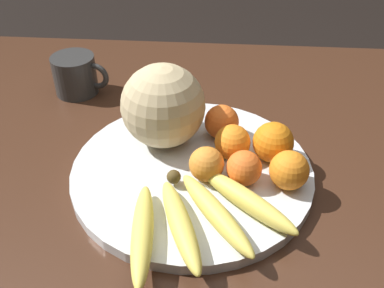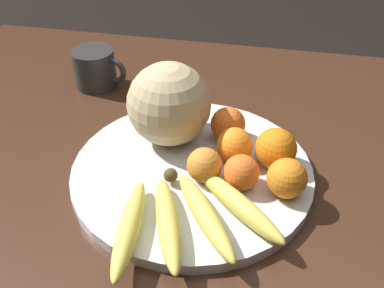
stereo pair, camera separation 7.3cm
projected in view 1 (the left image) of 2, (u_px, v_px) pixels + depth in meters
name	position (u px, v px, depth m)	size (l,w,h in m)	color
kitchen_table	(176.00, 199.00, 0.86)	(1.27, 1.00, 0.71)	#3D2316
fruit_bowl	(192.00, 171.00, 0.77)	(0.41, 0.41, 0.02)	silver
melon	(163.00, 106.00, 0.78)	(0.15, 0.15, 0.15)	#C6B284
banana_bunch	(198.00, 216.00, 0.65)	(0.25, 0.25, 0.03)	#473819
orange_front_left	(222.00, 122.00, 0.82)	(0.06, 0.06, 0.06)	orange
orange_front_right	(273.00, 141.00, 0.77)	(0.07, 0.07, 0.07)	orange
orange_mid_center	(244.00, 168.00, 0.72)	(0.06, 0.06, 0.06)	orange
orange_back_left	(207.00, 164.00, 0.73)	(0.06, 0.06, 0.06)	orange
orange_back_right	(289.00, 170.00, 0.71)	(0.06, 0.06, 0.06)	orange
orange_top_small	(232.00, 143.00, 0.77)	(0.06, 0.06, 0.06)	orange
produce_tag	(222.00, 172.00, 0.75)	(0.08, 0.09, 0.00)	white
ceramic_mug	(76.00, 75.00, 0.97)	(0.13, 0.09, 0.09)	#2D2D2D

